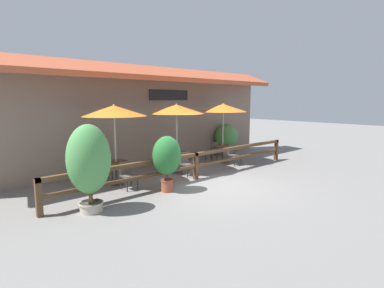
{
  "coord_description": "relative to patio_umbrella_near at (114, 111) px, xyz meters",
  "views": [
    {
      "loc": [
        -7.03,
        -6.52,
        2.79
      ],
      "look_at": [
        0.19,
        1.46,
        1.2
      ],
      "focal_mm": 28.0,
      "sensor_mm": 36.0,
      "label": 1
    }
  ],
  "objects": [
    {
      "name": "dining_table_near",
      "position": [
        0.0,
        0.0,
        -1.82
      ],
      "size": [
        0.82,
        0.82,
        0.78
      ],
      "color": "#4C3826",
      "rests_on": "ground"
    },
    {
      "name": "chair_near_wallside",
      "position": [
        -0.04,
        0.7,
        -1.96
      ],
      "size": [
        0.46,
        0.46,
        0.86
      ],
      "rotation": [
        0.0,
        0.0,
        3.05
      ],
      "color": "#514C47",
      "rests_on": "ground"
    },
    {
      "name": "potted_plant_tall_tropical",
      "position": [
        6.86,
        1.21,
        -1.54
      ],
      "size": [
        1.24,
        1.12,
        1.57
      ],
      "color": "#B7AD99",
      "rests_on": "ground"
    },
    {
      "name": "chair_middle_streetside",
      "position": [
        2.54,
        -0.64,
        -1.96
      ],
      "size": [
        0.43,
        0.43,
        0.86
      ],
      "rotation": [
        0.0,
        0.0,
        0.03
      ],
      "color": "#514C47",
      "rests_on": "ground"
    },
    {
      "name": "dining_table_middle",
      "position": [
        2.59,
        -0.01,
        -1.82
      ],
      "size": [
        0.82,
        0.82,
        0.78
      ],
      "color": "#4C3826",
      "rests_on": "ground"
    },
    {
      "name": "chair_far_streetside",
      "position": [
        5.28,
        -0.62,
        -1.96
      ],
      "size": [
        0.47,
        0.47,
        0.86
      ],
      "rotation": [
        0.0,
        0.0,
        -0.12
      ],
      "color": "#514C47",
      "rests_on": "ground"
    },
    {
      "name": "potted_plant_small_flowering",
      "position": [
        0.78,
        -1.75,
        -1.37
      ],
      "size": [
        0.9,
        0.81,
        1.72
      ],
      "color": "#9E4C33",
      "rests_on": "ground"
    },
    {
      "name": "chair_near_streetside",
      "position": [
        0.02,
        -0.7,
        -1.96
      ],
      "size": [
        0.43,
        0.43,
        0.86
      ],
      "rotation": [
        0.0,
        0.0,
        0.03
      ],
      "color": "#514C47",
      "rests_on": "ground"
    },
    {
      "name": "patio_railing",
      "position": [
        2.4,
        -1.29,
        -1.74
      ],
      "size": [
        10.4,
        0.14,
        0.95
      ],
      "color": "brown",
      "rests_on": "ground"
    },
    {
      "name": "ground_plane",
      "position": [
        2.4,
        -2.34,
        -2.44
      ],
      "size": [
        60.0,
        60.0,
        0.0
      ],
      "primitive_type": "plane",
      "color": "slate"
    },
    {
      "name": "patio_umbrella_near",
      "position": [
        0.0,
        0.0,
        0.0
      ],
      "size": [
        2.1,
        2.1,
        2.65
      ],
      "color": "#B7B2A8",
      "rests_on": "ground"
    },
    {
      "name": "chair_far_wallside",
      "position": [
        5.32,
        0.71,
        -1.96
      ],
      "size": [
        0.44,
        0.44,
        0.86
      ],
      "rotation": [
        0.0,
        0.0,
        3.19
      ],
      "color": "#514C47",
      "rests_on": "ground"
    },
    {
      "name": "chair_middle_wallside",
      "position": [
        2.56,
        0.63,
        -1.96
      ],
      "size": [
        0.43,
        0.43,
        0.86
      ],
      "rotation": [
        0.0,
        0.0,
        3.17
      ],
      "color": "#514C47",
      "rests_on": "ground"
    },
    {
      "name": "building_facade",
      "position": [
        2.4,
        1.77,
        -0.28
      ],
      "size": [
        14.28,
        1.49,
        4.23
      ],
      "color": "gray",
      "rests_on": "ground"
    },
    {
      "name": "patio_umbrella_far",
      "position": [
        5.29,
        0.05,
        0.0
      ],
      "size": [
        2.1,
        2.1,
        2.65
      ],
      "color": "#B7B2A8",
      "rests_on": "ground"
    },
    {
      "name": "potted_plant_broad_leaf",
      "position": [
        -1.67,
        -1.81,
        -1.15
      ],
      "size": [
        1.08,
        0.97,
        2.22
      ],
      "color": "#B7AD99",
      "rests_on": "ground"
    },
    {
      "name": "dining_table_far",
      "position": [
        5.29,
        0.05,
        -1.82
      ],
      "size": [
        0.82,
        0.82,
        0.78
      ],
      "color": "#4C3826",
      "rests_on": "ground"
    },
    {
      "name": "patio_umbrella_middle",
      "position": [
        2.59,
        -0.01,
        0.0
      ],
      "size": [
        2.1,
        2.1,
        2.65
      ],
      "color": "#B7B2A8",
      "rests_on": "ground"
    }
  ]
}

